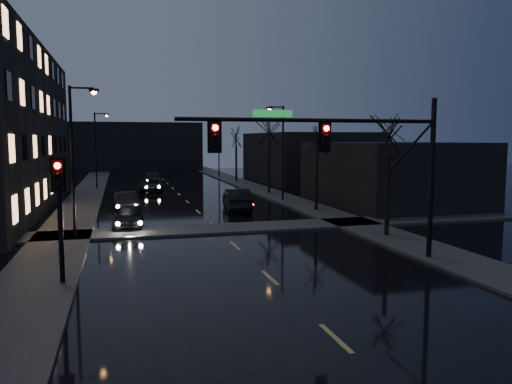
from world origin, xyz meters
TOP-DOWN VIEW (x-y plane):
  - ground at (0.00, 0.00)m, footprint 160.00×160.00m
  - sidewalk_left at (-8.50, 35.00)m, footprint 3.00×140.00m
  - sidewalk_right at (8.50, 35.00)m, footprint 3.00×140.00m
  - sidewalk_cross at (0.00, 18.50)m, footprint 40.00×3.00m
  - commercial_right_near at (15.50, 26.00)m, footprint 10.00×14.00m
  - commercial_right_far at (17.00, 48.00)m, footprint 12.00×18.00m
  - far_block at (-3.00, 78.00)m, footprint 22.00×10.00m
  - signal_mast at (3.85, 9.00)m, footprint 11.11×0.41m
  - signal_pole_left at (-7.50, 8.99)m, footprint 0.35×0.41m
  - tree_near at (8.40, 14.00)m, footprint 3.52×3.52m
  - tree_mid_a at (8.40, 24.00)m, footprint 3.30×3.30m
  - tree_mid_b at (8.40, 36.00)m, footprint 3.74×3.74m
  - tree_far at (8.40, 50.00)m, footprint 3.43×3.43m
  - streetlight_l_near at (-7.58, 18.00)m, footprint 1.53×0.28m
  - streetlight_l_far at (-7.58, 45.00)m, footprint 1.53×0.28m
  - streetlight_r_mid at (7.58, 30.00)m, footprint 1.53×0.28m
  - streetlight_r_far at (7.58, 58.00)m, footprint 1.53×0.28m
  - oncoming_car_a at (-5.00, 20.37)m, footprint 1.98×4.24m
  - oncoming_car_b at (-5.02, 27.71)m, footprint 1.79×4.32m
  - oncoming_car_c at (-2.43, 41.20)m, footprint 2.47×4.95m
  - oncoming_car_d at (-1.96, 48.82)m, footprint 2.51×5.04m
  - lead_car at (2.88, 25.89)m, footprint 2.25×5.10m

SIDE VIEW (x-z plane):
  - ground at x=0.00m, z-range 0.00..0.00m
  - sidewalk_left at x=-8.50m, z-range 0.00..0.12m
  - sidewalk_right at x=8.50m, z-range 0.00..0.12m
  - sidewalk_cross at x=0.00m, z-range 0.00..0.12m
  - oncoming_car_c at x=-2.43m, z-range 0.00..1.34m
  - oncoming_car_b at x=-5.02m, z-range 0.00..1.39m
  - oncoming_car_a at x=-5.00m, z-range 0.00..1.40m
  - oncoming_car_d at x=-1.96m, z-range 0.00..1.41m
  - lead_car at x=2.88m, z-range 0.00..1.63m
  - commercial_right_near at x=15.50m, z-range 0.00..5.00m
  - commercial_right_far at x=17.00m, z-range 0.00..6.00m
  - signal_pole_left at x=-7.50m, z-range 0.75..5.27m
  - far_block at x=-3.00m, z-range 0.00..8.00m
  - streetlight_l_near at x=-7.58m, z-range 0.77..8.77m
  - streetlight_l_far at x=-7.58m, z-range 0.77..8.77m
  - streetlight_r_mid at x=7.58m, z-range 0.77..8.77m
  - streetlight_r_far at x=7.58m, z-range 0.77..8.77m
  - signal_mast at x=3.85m, z-range 1.37..8.37m
  - tree_mid_a at x=8.40m, z-range 2.04..9.61m
  - tree_far at x=8.40m, z-range 2.12..10.00m
  - tree_near at x=8.40m, z-range 2.18..10.26m
  - tree_mid_b at x=8.40m, z-range 2.32..10.90m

